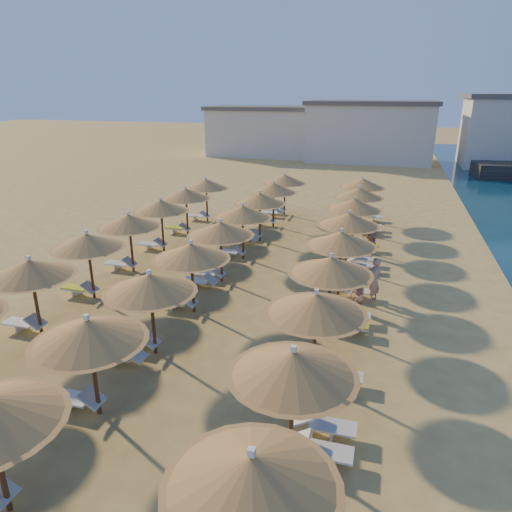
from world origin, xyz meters
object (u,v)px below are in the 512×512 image
(beachgoer_a, at_px, (374,280))
(beachgoer_c, at_px, (371,241))
(parasol_row_west, at_px, (207,240))
(beachgoer_b, at_px, (357,296))
(parasol_row_east, at_px, (336,252))

(beachgoer_a, distance_m, beachgoer_c, 5.47)
(parasol_row_west, height_order, beachgoer_b, parasol_row_west)
(parasol_row_west, xyz_separation_m, beachgoer_a, (6.81, 1.44, -1.55))
(parasol_row_east, xyz_separation_m, beachgoer_a, (1.46, 1.44, -1.55))
(parasol_row_west, xyz_separation_m, beachgoer_c, (6.41, 6.89, -1.60))
(parasol_row_east, height_order, beachgoer_c, parasol_row_east)
(beachgoer_a, bearing_deg, parasol_row_east, -20.94)
(parasol_row_east, height_order, beachgoer_a, parasol_row_east)
(parasol_row_west, relative_size, beachgoer_a, 16.53)
(beachgoer_a, height_order, beachgoer_b, beachgoer_a)
(parasol_row_west, bearing_deg, parasol_row_east, 0.00)
(parasol_row_east, height_order, parasol_row_west, same)
(parasol_row_west, distance_m, beachgoer_c, 9.55)
(parasol_row_west, relative_size, beachgoer_c, 17.46)
(parasol_row_east, relative_size, parasol_row_west, 1.00)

